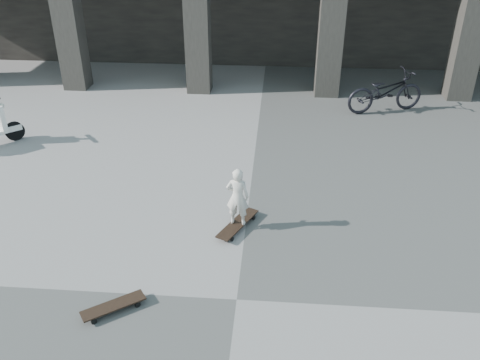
# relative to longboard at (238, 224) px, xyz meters

# --- Properties ---
(ground) EXTENTS (90.00, 90.00, 0.00)m
(ground) POSITION_rel_longboard_xyz_m (0.13, -1.73, -0.08)
(ground) COLOR #4F4F4C
(ground) RESTS_ON ground
(longboard) EXTENTS (0.67, 1.04, 0.10)m
(longboard) POSITION_rel_longboard_xyz_m (0.00, 0.00, 0.00)
(longboard) COLOR black
(longboard) RESTS_ON ground
(skateboard_spare) EXTENTS (0.83, 0.68, 0.10)m
(skateboard_spare) POSITION_rel_longboard_xyz_m (-1.51, -2.08, -0.00)
(skateboard_spare) COLOR black
(skateboard_spare) RESTS_ON ground
(child) EXTENTS (0.40, 0.28, 1.03)m
(child) POSITION_rel_longboard_xyz_m (0.00, 0.00, 0.54)
(child) COLOR silver
(child) RESTS_ON longboard
(bicycle) EXTENTS (2.16, 1.32, 1.07)m
(bicycle) POSITION_rel_longboard_xyz_m (3.31, 5.57, 0.45)
(bicycle) COLOR black
(bicycle) RESTS_ON ground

